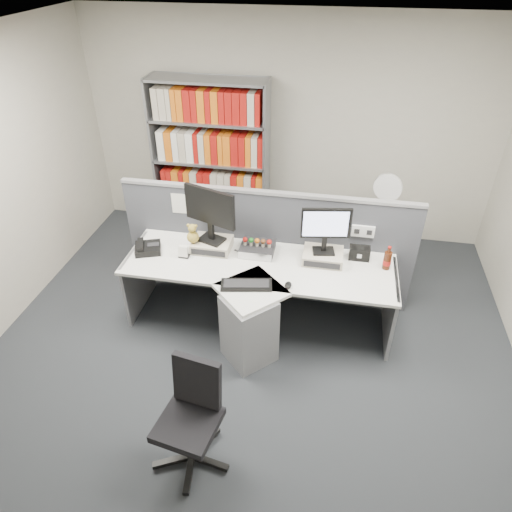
% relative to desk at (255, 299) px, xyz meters
% --- Properties ---
extents(ground, '(5.50, 5.50, 0.00)m').
position_rel_desk_xyz_m(ground, '(0.00, -0.60, -0.46)').
color(ground, '#2E3237').
rests_on(ground, ground).
extents(room_shell, '(5.04, 5.54, 2.72)m').
position_rel_desk_xyz_m(room_shell, '(0.00, -0.60, 1.33)').
color(room_shell, '#B9B4A5').
rests_on(room_shell, ground).
extents(partition, '(3.00, 0.08, 1.27)m').
position_rel_desk_xyz_m(partition, '(0.00, 0.65, 0.19)').
color(partition, '#45474E').
rests_on(partition, ground).
extents(desk, '(2.60, 1.20, 0.72)m').
position_rel_desk_xyz_m(desk, '(0.00, 0.00, 0.00)').
color(desk, white).
rests_on(desk, ground).
extents(monitor_riser_left, '(0.38, 0.31, 0.10)m').
position_rel_desk_xyz_m(monitor_riser_left, '(-0.51, 0.38, 0.31)').
color(monitor_riser_left, '#BCB19C').
rests_on(monitor_riser_left, desk).
extents(monitor_riser_right, '(0.38, 0.31, 0.10)m').
position_rel_desk_xyz_m(monitor_riser_right, '(0.59, 0.38, 0.31)').
color(monitor_riser_right, '#BCB19C').
rests_on(monitor_riser_right, desk).
extents(monitor_left, '(0.53, 0.25, 0.56)m').
position_rel_desk_xyz_m(monitor_left, '(-0.51, 0.38, 0.70)').
color(monitor_left, black).
rests_on(monitor_left, monitor_riser_left).
extents(monitor_right, '(0.46, 0.18, 0.47)m').
position_rel_desk_xyz_m(monitor_right, '(0.59, 0.38, 0.64)').
color(monitor_right, black).
rests_on(monitor_right, monitor_riser_right).
extents(desktop_pc, '(0.33, 0.29, 0.09)m').
position_rel_desk_xyz_m(desktop_pc, '(-0.05, 0.40, 0.31)').
color(desktop_pc, black).
rests_on(desktop_pc, desk).
extents(figurines, '(0.29, 0.05, 0.09)m').
position_rel_desk_xyz_m(figurines, '(-0.05, 0.39, 0.40)').
color(figurines, '#BCB19C').
rests_on(figurines, desktop_pc).
extents(keyboard, '(0.48, 0.25, 0.03)m').
position_rel_desk_xyz_m(keyboard, '(-0.05, -0.14, 0.28)').
color(keyboard, black).
rests_on(keyboard, desk).
extents(mouse, '(0.06, 0.10, 0.04)m').
position_rel_desk_xyz_m(mouse, '(0.32, -0.08, 0.28)').
color(mouse, black).
rests_on(mouse, desk).
extents(desk_phone, '(0.31, 0.30, 0.11)m').
position_rel_desk_xyz_m(desk_phone, '(-1.13, 0.22, 0.30)').
color(desk_phone, black).
rests_on(desk_phone, desk).
extents(desk_calendar, '(0.10, 0.08, 0.12)m').
position_rel_desk_xyz_m(desk_calendar, '(-0.74, 0.20, 0.32)').
color(desk_calendar, black).
rests_on(desk_calendar, desk).
extents(plush_toy, '(0.12, 0.12, 0.21)m').
position_rel_desk_xyz_m(plush_toy, '(-0.68, 0.32, 0.45)').
color(plush_toy, '#A99138').
rests_on(plush_toy, monitor_riser_left).
extents(speaker, '(0.20, 0.11, 0.13)m').
position_rel_desk_xyz_m(speaker, '(0.94, 0.48, 0.33)').
color(speaker, black).
rests_on(speaker, desk).
extents(cola_bottle, '(0.07, 0.07, 0.24)m').
position_rel_desk_xyz_m(cola_bottle, '(1.19, 0.36, 0.36)').
color(cola_bottle, '#3F190A').
rests_on(cola_bottle, desk).
extents(shelving_unit, '(1.41, 0.40, 2.00)m').
position_rel_desk_xyz_m(shelving_unit, '(-0.90, 1.85, 0.52)').
color(shelving_unit, gray).
rests_on(shelving_unit, ground).
extents(filing_cabinet, '(0.45, 0.61, 0.70)m').
position_rel_desk_xyz_m(filing_cabinet, '(1.20, 1.40, -0.11)').
color(filing_cabinet, gray).
rests_on(filing_cabinet, ground).
extents(desk_fan, '(0.31, 0.18, 0.52)m').
position_rel_desk_xyz_m(desk_fan, '(1.20, 1.40, 0.57)').
color(desk_fan, white).
rests_on(desk_fan, filing_cabinet).
extents(office_chair, '(0.58, 0.58, 0.88)m').
position_rel_desk_xyz_m(office_chair, '(-0.21, -1.35, 0.01)').
color(office_chair, silver).
rests_on(office_chair, ground).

